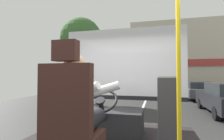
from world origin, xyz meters
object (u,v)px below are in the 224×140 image
object	(u,v)px
driver_seat	(71,124)
parked_car_charcoal	(199,90)
bus_driver	(77,105)
handrail_pole	(179,76)
steering_console	(109,121)
fare_box	(167,114)

from	to	relation	value
driver_seat	parked_car_charcoal	size ratio (longest dim) A/B	0.33
bus_driver	parked_car_charcoal	size ratio (longest dim) A/B	0.20
bus_driver	driver_seat	bearing A→B (deg)	-90.00
handrail_pole	bus_driver	bearing A→B (deg)	-165.16
steering_console	driver_seat	bearing A→B (deg)	-90.00
driver_seat	fare_box	size ratio (longest dim) A/B	1.33
bus_driver	steering_console	size ratio (longest dim) A/B	0.71
bus_driver	handrail_pole	world-z (taller)	handrail_pole
bus_driver	handrail_pole	size ratio (longest dim) A/B	0.41
driver_seat	steering_console	distance (m)	1.35
fare_box	parked_car_charcoal	distance (m)	11.33
driver_seat	steering_console	bearing A→B (deg)	90.00
driver_seat	handrail_pole	xyz separation A→B (m)	(0.98, 0.40, 0.43)
driver_seat	parked_car_charcoal	xyz separation A→B (m)	(3.69, 11.86, -0.58)
steering_console	handrail_pole	world-z (taller)	handrail_pole
bus_driver	fare_box	bearing A→B (deg)	40.28
fare_box	parked_car_charcoal	size ratio (longest dim) A/B	0.25
steering_console	handrail_pole	distance (m)	1.53
driver_seat	steering_console	world-z (taller)	driver_seat
steering_console	parked_car_charcoal	xyz separation A→B (m)	(3.69, 10.54, -0.27)
handrail_pole	fare_box	size ratio (longest dim) A/B	2.00
fare_box	parked_car_charcoal	xyz separation A→B (m)	(2.80, 10.96, -0.53)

